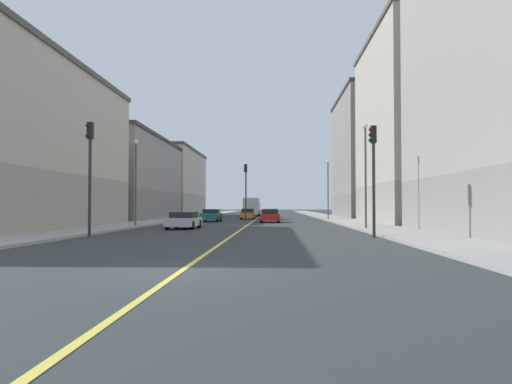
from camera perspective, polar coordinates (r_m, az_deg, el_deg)
The scene contains 21 objects.
ground_plane at distance 12.36m, azimuth -8.94°, elevation -9.31°, with size 400.00×400.00×0.00m, color #2F3535.
sidewalk_left at distance 61.47m, azimuth 9.17°, elevation -3.08°, with size 3.69×168.00×0.15m, color #9E9B93.
sidewalk_right at distance 62.22m, azimuth -8.95°, elevation -3.06°, with size 3.69×168.00×0.15m, color #9E9B93.
lane_center_stripe at distance 61.08m, azimuth 0.06°, elevation -3.17°, with size 0.16×154.00×0.01m, color #E5D14C.
building_left_mid at distance 49.32m, azimuth 18.90°, elevation 7.08°, with size 9.90×18.37×18.07m.
building_left_far at distance 70.86m, azimuth 13.71°, elevation 4.10°, with size 9.90×20.37×17.32m.
building_right_corner at distance 38.21m, azimuth -27.23°, elevation 5.04°, with size 9.90×25.00×11.93m.
building_right_midblock at distance 62.27m, azimuth -15.24°, elevation 1.59°, with size 9.90×24.28×10.17m.
building_right_distant at distance 86.64m, azimuth -10.21°, elevation 1.09°, with size 9.90×24.39×11.43m.
traffic_light_left_near at distance 25.92m, azimuth 13.64°, elevation 3.11°, with size 0.40×0.32×5.82m.
traffic_light_right_near at distance 27.28m, azimuth -18.99°, elevation 3.28°, with size 0.40×0.32×6.11m.
traffic_light_median_far at distance 53.59m, azimuth -1.22°, elevation 0.93°, with size 0.40×0.32×6.28m.
street_lamp_left_near at distance 33.63m, azimuth 12.77°, elevation 3.18°, with size 0.36×0.36×7.09m.
street_lamp_right_near at distance 38.86m, azimuth -13.96°, elevation 2.22°, with size 0.36×0.36×6.68m.
street_lamp_left_far at distance 56.72m, azimuth 8.48°, elevation 1.08°, with size 0.36×0.36×6.85m.
car_silver at distance 35.17m, azimuth -8.48°, elevation -3.31°, with size 2.04×4.35×1.21m.
car_green at distance 58.31m, azimuth 1.67°, elevation -2.63°, with size 1.88×4.63×1.29m.
car_red at distance 48.55m, azimuth 1.62°, elevation -2.82°, with size 2.03×4.61×1.32m.
car_orange at distance 59.84m, azimuth -0.97°, elevation -2.61°, with size 1.85×4.08×1.29m.
car_teal at distance 50.80m, azimuth -5.30°, elevation -2.77°, with size 1.90×4.44×1.30m.
box_truck at distance 72.93m, azimuth -0.50°, elevation -1.74°, with size 2.34×7.93×2.80m.
Camera 1 is at (2.38, -12.01, 1.66)m, focal length 33.98 mm.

